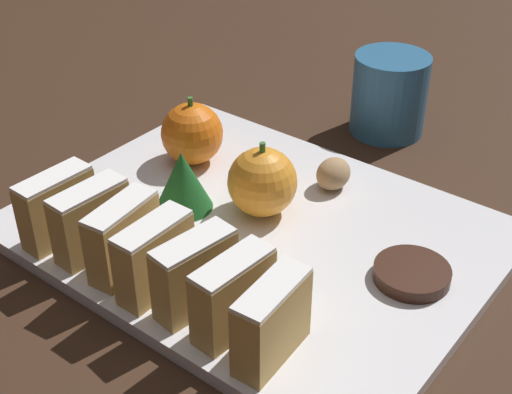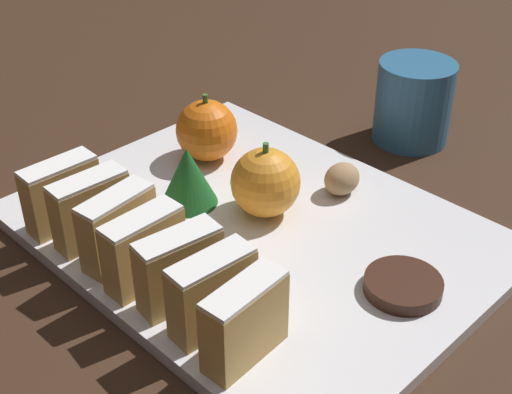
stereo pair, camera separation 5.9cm
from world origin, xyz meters
name	(u,v)px [view 1 (the left image)]	position (x,y,z in m)	size (l,w,h in m)	color
ground_plane	(256,238)	(0.00, 0.00, 0.00)	(6.00, 6.00, 0.00)	#382316
serving_platter	(256,232)	(0.00, 0.00, 0.01)	(0.30, 0.39, 0.01)	white
stollen_slice_front	(272,322)	(-0.11, -0.10, 0.04)	(0.07, 0.03, 0.06)	tan
stollen_slice_second	(233,296)	(-0.11, -0.06, 0.04)	(0.07, 0.03, 0.06)	tan
stollen_slice_third	(195,274)	(-0.11, -0.03, 0.04)	(0.07, 0.03, 0.06)	tan
stollen_slice_fourth	(155,257)	(-0.11, 0.01, 0.04)	(0.06, 0.02, 0.06)	tan
stollen_slice_fifth	(123,238)	(-0.11, 0.05, 0.04)	(0.07, 0.03, 0.06)	tan
stollen_slice_sixth	(91,221)	(-0.11, 0.08, 0.04)	(0.06, 0.03, 0.06)	tan
stollen_slice_back	(57,207)	(-0.11, 0.12, 0.04)	(0.06, 0.03, 0.06)	tan
orange_near	(262,182)	(0.02, 0.01, 0.04)	(0.06, 0.06, 0.07)	orange
orange_far	(192,134)	(0.05, 0.12, 0.04)	(0.06, 0.06, 0.07)	orange
walnut	(333,174)	(0.09, -0.02, 0.03)	(0.04, 0.03, 0.03)	tan
chocolate_cookie	(412,273)	(0.02, -0.14, 0.02)	(0.06, 0.06, 0.01)	#381E14
evergreen_sprig	(183,180)	(-0.02, 0.07, 0.04)	(0.05, 0.05, 0.06)	#195623
coffee_mug	(390,94)	(0.24, 0.01, 0.04)	(0.11, 0.08, 0.09)	#2D6693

